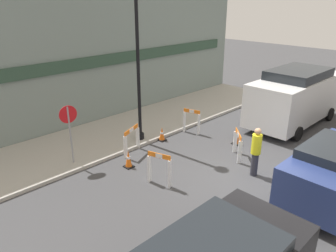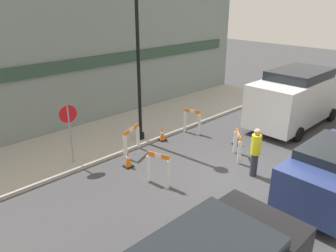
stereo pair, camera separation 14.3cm
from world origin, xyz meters
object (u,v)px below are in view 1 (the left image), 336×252
(person_worker, at_px, (256,150))
(parked_car_1, at_px, (335,170))
(streetlamp_post, at_px, (137,43))
(work_van, at_px, (296,95))
(stop_sign, at_px, (69,125))

(person_worker, bearing_deg, parked_car_1, 174.87)
(streetlamp_post, distance_m, work_van, 7.53)
(streetlamp_post, height_order, parked_car_1, streetlamp_post)
(stop_sign, bearing_deg, person_worker, 137.11)
(parked_car_1, bearing_deg, person_worker, 99.20)
(work_van, bearing_deg, parked_car_1, -144.39)
(person_worker, xyz_separation_m, parked_car_1, (0.37, -2.28, 0.05))
(person_worker, bearing_deg, work_van, -90.84)
(stop_sign, distance_m, person_worker, 6.14)
(person_worker, bearing_deg, streetlamp_post, -3.29)
(stop_sign, relative_size, work_van, 0.38)
(streetlamp_post, xyz_separation_m, parked_car_1, (1.28, -6.93, -2.93))
(stop_sign, bearing_deg, parked_car_1, 128.99)
(streetlamp_post, distance_m, person_worker, 5.60)
(streetlamp_post, bearing_deg, parked_car_1, -79.56)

